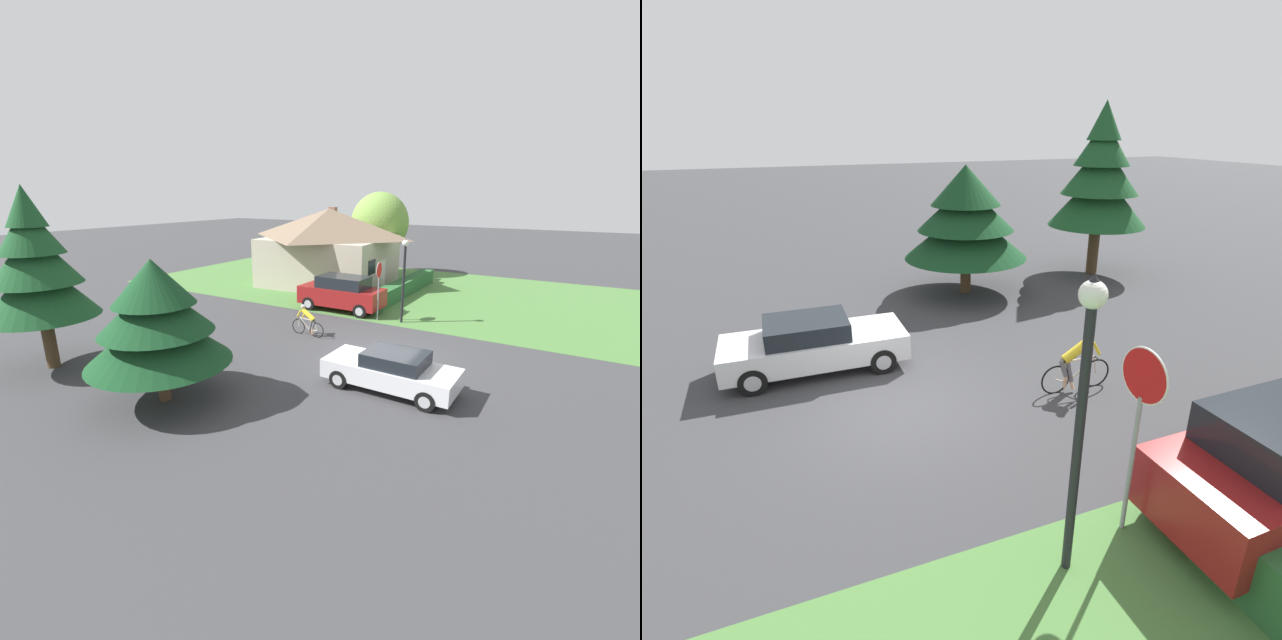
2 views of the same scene
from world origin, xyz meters
TOP-DOWN VIEW (x-y plane):
  - ground_plane at (0.00, 0.00)m, footprint 140.00×140.00m
  - sedan_left_lane at (-2.57, -1.41)m, footprint 1.87×4.36m
  - cyclist at (0.69, 3.96)m, footprint 0.44×1.75m
  - stop_sign at (4.54, 2.25)m, footprint 0.80×0.09m
  - street_lamp at (4.84, 1.07)m, footprint 0.33×0.33m
  - conifer_tall_near at (-6.93, 4.36)m, footprint 4.32×4.32m
  - conifer_tall_far at (-7.32, 10.09)m, footprint 3.79×3.79m

SIDE VIEW (x-z plane):
  - ground_plane at x=0.00m, z-range 0.00..0.00m
  - sedan_left_lane at x=-2.57m, z-range 0.00..1.35m
  - cyclist at x=0.69m, z-range -0.03..1.40m
  - stop_sign at x=4.54m, z-range 0.65..3.63m
  - conifer_tall_near at x=-6.93m, z-range 0.41..4.86m
  - street_lamp at x=4.84m, z-range 0.64..4.82m
  - conifer_tall_far at x=-7.32m, z-range 0.44..6.97m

